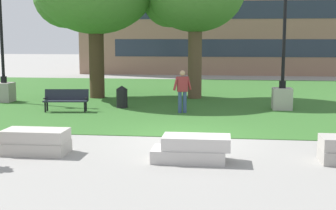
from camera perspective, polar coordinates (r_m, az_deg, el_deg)
ground_plane at (r=14.29m, az=2.18°, el=-4.00°), size 140.00×140.00×0.00m
grass_lawn at (r=24.14m, az=4.11°, el=1.02°), size 40.00×20.00×0.02m
concrete_block_center at (r=12.80m, az=-15.95°, el=-4.35°), size 1.80×0.90×0.64m
concrete_block_left at (r=11.56m, az=2.97°, el=-5.38°), size 1.92×0.90×0.64m
park_bench_near_left at (r=19.58m, az=-12.31°, el=0.74°), size 1.85×0.74×0.90m
lamp_post_left at (r=23.32m, az=-19.40°, el=3.03°), size 1.32×0.80×5.40m
lamp_post_right at (r=20.21m, az=13.79°, el=2.52°), size 1.32×0.80×5.37m
trash_bin at (r=20.25m, az=-5.64°, el=1.03°), size 0.49×0.49×0.96m
person_bystander_far_lawn at (r=18.73m, az=1.76°, el=1.96°), size 0.75×0.44×1.71m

